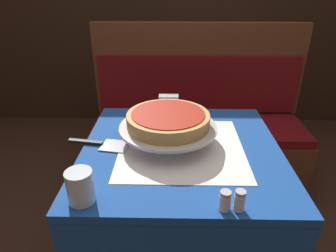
% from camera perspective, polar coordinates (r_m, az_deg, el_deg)
% --- Properties ---
extents(dining_table_front, '(0.81, 0.81, 0.77)m').
position_cam_1_polar(dining_table_front, '(1.29, 2.46, -7.82)').
color(dining_table_front, '#194799').
rests_on(dining_table_front, ground_plane).
extents(dining_table_rear, '(0.64, 0.64, 0.77)m').
position_cam_1_polar(dining_table_rear, '(2.67, 8.09, 10.08)').
color(dining_table_rear, red).
rests_on(dining_table_rear, ground_plane).
extents(booth_bench, '(1.46, 0.49, 1.13)m').
position_cam_1_polar(booth_bench, '(2.18, 5.56, -2.88)').
color(booth_bench, brown).
rests_on(booth_bench, ground_plane).
extents(back_wall_panel, '(6.00, 0.04, 2.40)m').
position_cam_1_polar(back_wall_panel, '(3.01, 1.94, 22.68)').
color(back_wall_panel, black).
rests_on(back_wall_panel, ground_plane).
extents(pizza_pan_stand, '(0.41, 0.41, 0.08)m').
position_cam_1_polar(pizza_pan_stand, '(1.24, 0.03, -0.37)').
color(pizza_pan_stand, '#ADADB2').
rests_on(pizza_pan_stand, dining_table_front).
extents(deep_dish_pizza, '(0.34, 0.34, 0.06)m').
position_cam_1_polar(deep_dish_pizza, '(1.22, 0.03, 1.25)').
color(deep_dish_pizza, tan).
rests_on(deep_dish_pizza, pizza_pan_stand).
extents(pizza_server, '(0.27, 0.11, 0.01)m').
position_cam_1_polar(pizza_server, '(1.28, -12.50, -3.34)').
color(pizza_server, '#BCBCC1').
rests_on(pizza_server, dining_table_front).
extents(water_glass_near, '(0.08, 0.08, 0.11)m').
position_cam_1_polar(water_glass_near, '(0.97, -16.38, -11.03)').
color(water_glass_near, silver).
rests_on(water_glass_near, dining_table_front).
extents(salt_shaker, '(0.04, 0.04, 0.07)m').
position_cam_1_polar(salt_shaker, '(0.93, 10.81, -13.83)').
color(salt_shaker, silver).
rests_on(salt_shaker, dining_table_front).
extents(pepper_shaker, '(0.03, 0.03, 0.07)m').
position_cam_1_polar(pepper_shaker, '(0.94, 13.48, -13.66)').
color(pepper_shaker, silver).
rests_on(pepper_shaker, dining_table_front).
extents(napkin_holder, '(0.10, 0.05, 0.09)m').
position_cam_1_polar(napkin_holder, '(1.54, 0.12, 4.28)').
color(napkin_holder, '#B2B2B7').
rests_on(napkin_holder, dining_table_front).
extents(condiment_caddy, '(0.14, 0.14, 0.17)m').
position_cam_1_polar(condiment_caddy, '(2.69, 8.69, 13.67)').
color(condiment_caddy, black).
rests_on(condiment_caddy, dining_table_rear).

